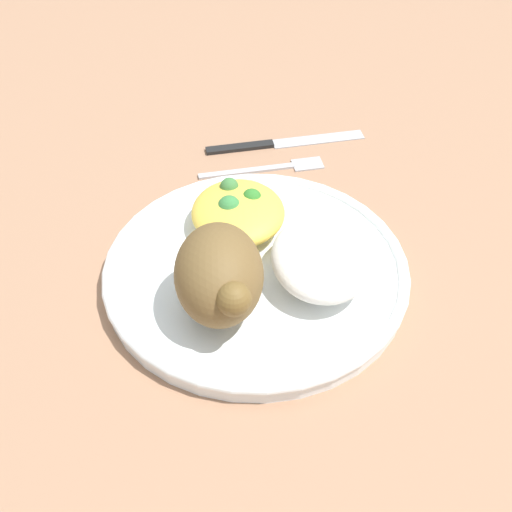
# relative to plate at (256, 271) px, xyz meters

# --- Properties ---
(ground_plane) EXTENTS (2.00, 2.00, 0.00)m
(ground_plane) POSITION_rel_plate_xyz_m (0.00, 0.00, -0.01)
(ground_plane) COLOR #A27456
(plate) EXTENTS (0.29, 0.29, 0.02)m
(plate) POSITION_rel_plate_xyz_m (0.00, 0.00, 0.00)
(plate) COLOR white
(plate) RESTS_ON ground_plane
(roasted_chicken) EXTENTS (0.11, 0.08, 0.08)m
(roasted_chicken) POSITION_rel_plate_xyz_m (0.05, -0.03, 0.05)
(roasted_chicken) COLOR brown
(roasted_chicken) RESTS_ON plate
(rice_pile) EXTENTS (0.11, 0.09, 0.04)m
(rice_pile) POSITION_rel_plate_xyz_m (0.02, 0.06, 0.03)
(rice_pile) COLOR white
(rice_pile) RESTS_ON plate
(mac_cheese_with_broccoli) EXTENTS (0.10, 0.09, 0.03)m
(mac_cheese_with_broccoli) POSITION_rel_plate_xyz_m (-0.06, -0.01, 0.03)
(mac_cheese_with_broccoli) COLOR #E8C145
(mac_cheese_with_broccoli) RESTS_ON plate
(fork) EXTENTS (0.03, 0.14, 0.01)m
(fork) POSITION_rel_plate_xyz_m (-0.17, 0.03, -0.01)
(fork) COLOR #B2B2B7
(fork) RESTS_ON ground_plane
(knife) EXTENTS (0.04, 0.19, 0.01)m
(knife) POSITION_rel_plate_xyz_m (-0.22, 0.03, -0.01)
(knife) COLOR black
(knife) RESTS_ON ground_plane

